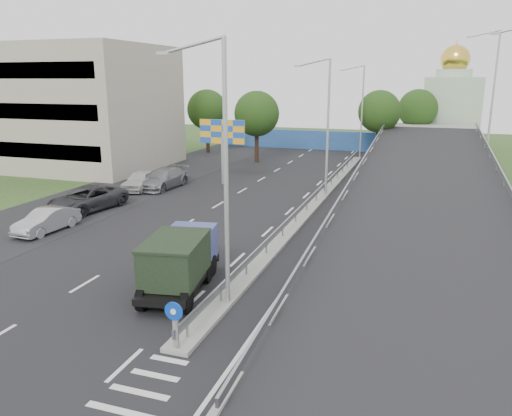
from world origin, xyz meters
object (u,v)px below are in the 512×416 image
at_px(sign_bollard, 175,325).
at_px(parked_car_b, 47,220).
at_px(lamp_post_mid, 326,121).
at_px(lamp_post_far, 361,107).
at_px(parked_car_d, 163,178).
at_px(parked_car_e, 141,180).
at_px(billboard, 222,135).
at_px(lamp_post_near, 221,162).
at_px(parked_car_c, 87,199).
at_px(dump_truck, 181,259).
at_px(church, 451,106).

relative_size(sign_bollard, parked_car_b, 0.39).
height_order(lamp_post_mid, lamp_post_far, same).
height_order(lamp_post_far, parked_car_d, lamp_post_far).
xyz_separation_m(lamp_post_mid, parked_car_e, (-14.59, -2.24, -5.02)).
bearing_deg(sign_bollard, billboard, 109.21).
distance_m(lamp_post_near, parked_car_d, 23.59).
bearing_deg(billboard, parked_car_e, -142.27).
height_order(lamp_post_far, parked_car_c, lamp_post_far).
relative_size(lamp_post_far, parked_car_b, 2.38).
relative_size(lamp_post_far, dump_truck, 1.70).
height_order(billboard, parked_car_d, billboard).
height_order(church, parked_car_c, church).
distance_m(lamp_post_mid, parked_car_b, 20.33).
height_order(billboard, parked_car_e, billboard).
xyz_separation_m(dump_truck, parked_car_c, (-12.20, 9.82, -0.56)).
distance_m(church, parked_car_b, 53.80).
bearing_deg(dump_truck, lamp_post_far, 76.82).
xyz_separation_m(lamp_post_near, lamp_post_mid, (0.00, 20.00, 0.00)).
height_order(dump_truck, parked_car_d, dump_truck).
bearing_deg(lamp_post_near, dump_truck, 158.06).
relative_size(sign_bollard, church, 0.12).
bearing_deg(parked_car_e, billboard, 31.26).
bearing_deg(billboard, lamp_post_mid, -12.38).
relative_size(sign_bollard, parked_car_e, 0.36).
xyz_separation_m(parked_car_b, parked_car_e, (-0.92, 11.91, 0.09)).
height_order(sign_bollard, billboard, billboard).
distance_m(sign_bollard, dump_truck, 5.27).
relative_size(lamp_post_near, dump_truck, 1.70).
distance_m(parked_car_b, parked_car_c, 4.99).
bearing_deg(church, parked_car_c, -119.46).
bearing_deg(parked_car_d, sign_bollard, -56.88).
distance_m(sign_bollard, church, 58.84).
bearing_deg(parked_car_c, billboard, 73.70).
distance_m(lamp_post_mid, church, 35.41).
bearing_deg(parked_car_d, dump_truck, -55.67).
height_order(sign_bollard, lamp_post_near, lamp_post_near).
height_order(parked_car_b, parked_car_c, parked_car_c).
height_order(lamp_post_near, parked_car_c, lamp_post_near).
xyz_separation_m(lamp_post_mid, lamp_post_far, (0.00, 20.00, 0.00)).
xyz_separation_m(billboard, parked_car_d, (-4.05, -3.08, -3.37)).
xyz_separation_m(lamp_post_near, dump_truck, (-2.34, 0.94, -4.43)).
bearing_deg(parked_car_b, parked_car_e, 97.96).
bearing_deg(parked_car_c, sign_bollard, -35.86).
bearing_deg(church, parked_car_b, -116.08).
bearing_deg(parked_car_c, parked_car_b, -70.57).
bearing_deg(parked_car_b, lamp_post_far, 71.73).
height_order(sign_bollard, dump_truck, dump_truck).
bearing_deg(church, sign_bollard, -99.81).
bearing_deg(parked_car_e, parked_car_b, -92.06).
distance_m(sign_bollard, parked_car_b, 16.66).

